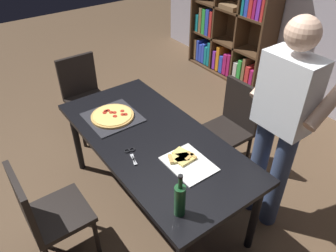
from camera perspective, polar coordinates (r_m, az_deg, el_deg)
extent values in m
plane|color=brown|center=(3.09, -2.31, -13.04)|extent=(12.00, 12.00, 0.00)
cube|color=black|center=(2.58, -2.69, -2.41)|extent=(1.80, 0.86, 0.04)
cylinder|color=black|center=(3.29, -15.67, -2.47)|extent=(0.06, 0.06, 0.71)
cylinder|color=black|center=(3.52, -5.25, 1.68)|extent=(0.06, 0.06, 0.71)
cylinder|color=black|center=(2.61, 14.88, -15.14)|extent=(0.06, 0.06, 0.71)
cube|color=black|center=(2.57, -18.56, -14.43)|extent=(0.42, 0.42, 0.04)
cube|color=black|center=(2.38, -24.00, -12.35)|extent=(0.42, 0.04, 0.45)
cylinder|color=black|center=(2.66, -12.39, -18.54)|extent=(0.04, 0.04, 0.41)
cylinder|color=black|center=(2.88, -15.61, -13.52)|extent=(0.04, 0.04, 0.41)
cylinder|color=black|center=(2.85, -22.46, -16.30)|extent=(0.04, 0.04, 0.41)
cube|color=black|center=(3.20, 9.90, -1.09)|extent=(0.42, 0.42, 0.04)
cube|color=black|center=(3.18, 12.80, 3.66)|extent=(0.42, 0.04, 0.45)
cylinder|color=black|center=(3.34, 5.15, -3.77)|extent=(0.04, 0.04, 0.41)
cylinder|color=black|center=(3.15, 9.41, -7.14)|extent=(0.04, 0.04, 0.41)
cylinder|color=black|center=(3.54, 9.59, -1.52)|extent=(0.04, 0.04, 0.41)
cylinder|color=black|center=(3.36, 13.85, -4.54)|extent=(0.04, 0.04, 0.41)
cube|color=black|center=(3.72, -13.85, 4.17)|extent=(0.42, 0.42, 0.04)
cube|color=black|center=(3.76, -15.60, 8.55)|extent=(0.04, 0.42, 0.45)
cylinder|color=black|center=(3.65, -14.71, -0.94)|extent=(0.04, 0.04, 0.41)
cylinder|color=black|center=(3.76, -9.75, 1.00)|extent=(0.04, 0.04, 0.41)
cylinder|color=black|center=(3.94, -16.83, 1.63)|extent=(0.04, 0.04, 0.41)
cylinder|color=black|center=(4.04, -12.16, 3.38)|extent=(0.04, 0.04, 0.41)
cube|color=#513823|center=(4.47, 17.72, 16.81)|extent=(0.03, 0.35, 1.95)
cube|color=#513823|center=(5.24, 10.01, 9.29)|extent=(1.40, 0.35, 0.03)
cube|color=#513823|center=(5.00, 12.60, 19.58)|extent=(1.40, 0.03, 1.95)
cube|color=#513823|center=(5.04, 10.60, 14.23)|extent=(1.34, 0.29, 0.03)
cube|color=#513823|center=(4.89, 11.23, 19.36)|extent=(1.34, 0.29, 0.03)
cube|color=#513823|center=(5.03, 9.33, 20.06)|extent=(0.03, 0.29, 1.89)
cube|color=#513823|center=(4.74, 13.24, 18.60)|extent=(0.03, 0.29, 1.89)
cube|color=olive|center=(5.54, 5.58, 13.43)|extent=(0.05, 0.22, 0.33)
cube|color=blue|center=(5.49, 6.03, 13.23)|extent=(0.04, 0.22, 0.33)
cube|color=blue|center=(5.46, 6.47, 12.79)|extent=(0.06, 0.22, 0.29)
cube|color=blue|center=(5.41, 6.94, 12.70)|extent=(0.06, 0.22, 0.32)
cube|color=teal|center=(5.37, 7.40, 12.33)|extent=(0.05, 0.22, 0.29)
cube|color=teal|center=(5.31, 7.91, 12.53)|extent=(0.05, 0.22, 0.38)
cube|color=purple|center=(5.24, 8.85, 11.59)|extent=(0.05, 0.22, 0.29)
cube|color=orange|center=(5.18, 9.49, 11.73)|extent=(0.06, 0.22, 0.38)
cube|color=blue|center=(5.15, 10.03, 10.84)|extent=(0.06, 0.22, 0.26)
cube|color=#B21E66|center=(5.09, 10.68, 10.79)|extent=(0.07, 0.22, 0.32)
cube|color=#B21E66|center=(5.04, 11.32, 10.58)|extent=(0.05, 0.22, 0.34)
cube|color=silver|center=(4.98, 12.40, 9.62)|extent=(0.07, 0.22, 0.27)
cube|color=green|center=(4.92, 13.11, 9.60)|extent=(0.06, 0.22, 0.33)
cube|color=olive|center=(4.86, 13.82, 9.52)|extent=(0.05, 0.22, 0.38)
cube|color=red|center=(4.84, 14.41, 8.69)|extent=(0.06, 0.22, 0.29)
cube|color=#B21E66|center=(4.80, 15.07, 8.18)|extent=(0.05, 0.22, 0.27)
cube|color=teal|center=(5.38, 5.91, 17.71)|extent=(0.06, 0.22, 0.26)
cube|color=olive|center=(5.31, 6.52, 18.07)|extent=(0.06, 0.22, 0.38)
cube|color=green|center=(5.25, 7.10, 17.81)|extent=(0.07, 0.22, 0.37)
cube|color=blue|center=(5.20, 7.71, 17.68)|extent=(0.07, 0.22, 0.39)
cube|color=red|center=(5.15, 8.31, 17.35)|extent=(0.05, 0.22, 0.38)
cube|color=olive|center=(4.86, 11.13, 19.85)|extent=(0.28, 0.25, 0.06)
cube|color=teal|center=(4.64, 13.99, 20.56)|extent=(0.04, 0.22, 0.35)
cube|color=blue|center=(4.61, 14.53, 19.82)|extent=(0.06, 0.22, 0.26)
cube|color=red|center=(4.56, 15.23, 19.99)|extent=(0.06, 0.22, 0.33)
cube|color=#B21E66|center=(4.53, 15.81, 19.37)|extent=(0.04, 0.22, 0.26)
cube|color=purple|center=(4.49, 16.49, 19.31)|extent=(0.06, 0.22, 0.29)
cube|color=red|center=(4.45, 17.16, 19.11)|extent=(0.04, 0.22, 0.30)
cylinder|color=#38476B|center=(2.75, 18.64, -9.04)|extent=(0.14, 0.14, 0.95)
cylinder|color=#38476B|center=(2.82, 15.50, -6.84)|extent=(0.14, 0.14, 0.95)
cube|color=white|center=(2.35, 20.24, 5.41)|extent=(0.38, 0.22, 0.55)
sphere|color=#E0B293|center=(2.18, 22.55, 14.78)|extent=(0.22, 0.22, 0.22)
cylinder|color=#E0B293|center=(2.38, 27.29, 4.72)|extent=(0.09, 0.50, 0.39)
cylinder|color=#E0B293|center=(2.58, 18.74, 9.28)|extent=(0.09, 0.50, 0.39)
cube|color=#2D2D33|center=(2.83, -9.67, 1.51)|extent=(0.43, 0.43, 0.01)
cylinder|color=tan|center=(2.82, -9.70, 1.74)|extent=(0.37, 0.37, 0.02)
cylinder|color=#EACC6B|center=(2.81, -9.72, 1.94)|extent=(0.33, 0.33, 0.01)
cylinder|color=#B22819|center=(2.79, -7.94, 2.02)|extent=(0.04, 0.04, 0.00)
cylinder|color=#B22819|center=(2.79, -7.45, 2.04)|extent=(0.04, 0.04, 0.00)
cylinder|color=#B22819|center=(2.86, -10.86, 2.60)|extent=(0.04, 0.04, 0.00)
cylinder|color=#B22819|center=(2.83, -9.38, 2.35)|extent=(0.04, 0.04, 0.00)
cylinder|color=#B22819|center=(2.78, -9.28, 1.72)|extent=(0.04, 0.04, 0.00)
cylinder|color=#B22819|center=(2.87, -10.49, 2.70)|extent=(0.04, 0.04, 0.00)
cylinder|color=#B22819|center=(2.84, -9.93, 2.37)|extent=(0.04, 0.04, 0.00)
cylinder|color=#B22819|center=(2.84, -8.02, 2.64)|extent=(0.04, 0.04, 0.00)
cylinder|color=#B22819|center=(2.84, -11.05, 2.31)|extent=(0.04, 0.04, 0.00)
cube|color=white|center=(2.34, 3.66, -6.65)|extent=(0.36, 0.28, 0.01)
cube|color=#EACC6B|center=(2.36, 1.92, -5.67)|extent=(0.14, 0.16, 0.02)
cube|color=tan|center=(2.34, 0.49, -5.84)|extent=(0.09, 0.06, 0.02)
cube|color=#EACC6B|center=(2.39, 2.63, -4.93)|extent=(0.16, 0.12, 0.02)
cube|color=tan|center=(2.36, 3.79, -5.49)|extent=(0.05, 0.09, 0.02)
cube|color=#EACC6B|center=(2.35, 3.10, -5.81)|extent=(0.10, 0.15, 0.02)
cube|color=tan|center=(2.38, 4.18, -5.15)|extent=(0.09, 0.03, 0.02)
cylinder|color=#194723|center=(1.96, 2.08, -12.94)|extent=(0.07, 0.07, 0.22)
cylinder|color=#194723|center=(1.85, 2.18, -9.90)|extent=(0.03, 0.03, 0.08)
cylinder|color=black|center=(1.81, 2.22, -8.85)|extent=(0.03, 0.03, 0.02)
cube|color=silver|center=(2.38, -6.05, -5.86)|extent=(0.12, 0.03, 0.01)
cube|color=silver|center=(2.38, -6.05, -5.86)|extent=(0.12, 0.06, 0.01)
torus|color=black|center=(2.46, -6.28, -4.13)|extent=(0.05, 0.05, 0.01)
torus|color=black|center=(2.46, -7.18, -4.34)|extent=(0.05, 0.05, 0.01)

